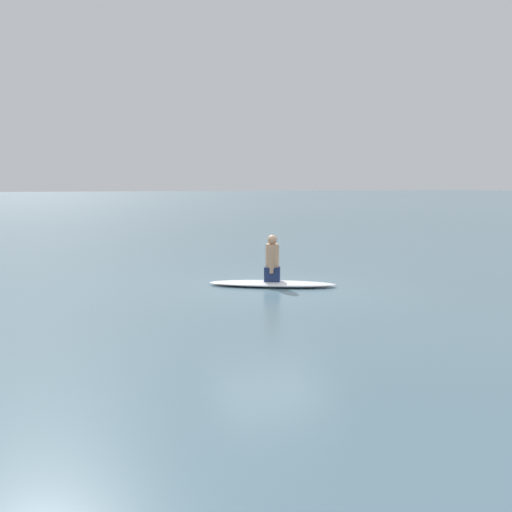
# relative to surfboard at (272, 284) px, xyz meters

# --- Properties ---
(ground_plane) EXTENTS (400.00, 400.00, 0.00)m
(ground_plane) POSITION_rel_surfboard_xyz_m (-0.01, -0.02, -0.06)
(ground_plane) COLOR slate
(surfboard) EXTENTS (1.98, 2.59, 0.11)m
(surfboard) POSITION_rel_surfboard_xyz_m (0.00, 0.00, 0.00)
(surfboard) COLOR white
(surfboard) RESTS_ON ground
(person_paddler) EXTENTS (0.40, 0.41, 0.97)m
(person_paddler) POSITION_rel_surfboard_xyz_m (-0.00, -0.00, 0.49)
(person_paddler) COLOR navy
(person_paddler) RESTS_ON surfboard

